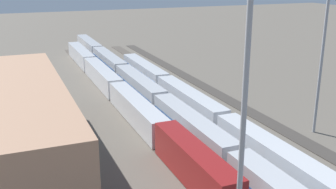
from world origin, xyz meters
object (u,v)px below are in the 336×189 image
at_px(train_on_track_3, 157,100).
at_px(train_on_track_2, 217,120).
at_px(light_mast_0, 328,2).
at_px(light_mast_1, 246,74).
at_px(train_on_track_4, 115,88).
at_px(maintenance_shed, 7,126).

distance_m(train_on_track_3, train_on_track_2, 13.74).
bearing_deg(light_mast_0, light_mast_1, 128.17).
relative_size(train_on_track_2, light_mast_1, 3.48).
distance_m(train_on_track_3, light_mast_0, 31.78).
height_order(train_on_track_4, light_mast_0, light_mast_0).
xyz_separation_m(train_on_track_3, light_mast_0, (-18.39, -18.96, 17.67)).
height_order(train_on_track_3, light_mast_1, light_mast_1).
distance_m(light_mast_0, light_mast_1, 34.29).
xyz_separation_m(train_on_track_3, maintenance_shed, (-11.64, 24.74, 3.02)).
xyz_separation_m(train_on_track_2, train_on_track_4, (22.58, 10.00, 0.02)).
height_order(train_on_track_2, light_mast_1, light_mast_1).
xyz_separation_m(train_on_track_4, maintenance_shed, (-21.41, 19.74, 2.98)).
height_order(light_mast_1, maintenance_shed, light_mast_1).
height_order(train_on_track_3, maintenance_shed, maintenance_shed).
bearing_deg(train_on_track_4, light_mast_0, -139.61).
distance_m(train_on_track_3, train_on_track_4, 10.98).
height_order(train_on_track_4, light_mast_1, light_mast_1).
bearing_deg(train_on_track_2, light_mast_0, -111.81).
distance_m(train_on_track_4, light_mast_1, 51.48).
xyz_separation_m(train_on_track_4, light_mast_0, (-28.16, -23.96, 17.63)).
relative_size(train_on_track_2, train_on_track_4, 1.00).
bearing_deg(maintenance_shed, train_on_track_2, -92.24).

